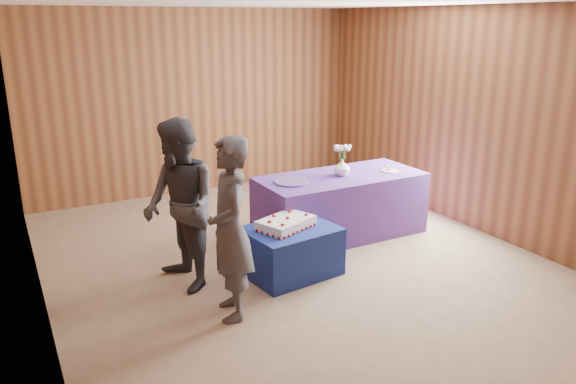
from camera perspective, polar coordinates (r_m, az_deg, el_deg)
ground at (r=6.22m, az=0.38°, el=-6.89°), size 6.00×6.00×0.00m
room_shell at (r=5.72m, az=0.42°, el=9.83°), size 5.04×6.04×2.72m
cake_table at (r=5.80m, az=0.26°, el=-6.01°), size 0.98×0.81×0.50m
serving_table at (r=6.83m, az=5.32°, el=-1.35°), size 2.01×0.93×0.75m
sheet_cake at (r=5.70m, az=-0.22°, el=-3.18°), size 0.68×0.57×0.13m
vase at (r=6.69m, az=5.50°, el=2.52°), size 0.24×0.24×0.20m
flower_spray at (r=6.64m, az=5.56°, el=4.48°), size 0.21×0.21×0.16m
platter at (r=6.38m, az=0.40°, el=1.03°), size 0.45×0.45×0.02m
plate at (r=6.99m, az=10.31°, el=2.14°), size 0.22×0.22×0.01m
cake_slice at (r=6.98m, az=10.33°, el=2.42°), size 0.07×0.07×0.08m
knife at (r=6.92m, az=11.86°, el=1.86°), size 0.26×0.04×0.00m
guest_left at (r=4.84m, az=-5.91°, el=-3.78°), size 0.50×0.66×1.62m
guest_right at (r=5.43m, az=-10.92°, el=-1.40°), size 0.71×0.87×1.67m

